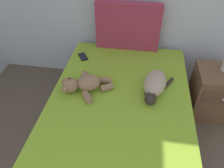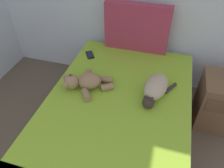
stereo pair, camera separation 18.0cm
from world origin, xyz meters
name	(u,v)px [view 2 (the right image)]	position (x,y,z in m)	size (l,w,h in m)	color
bed	(115,126)	(1.72, 2.90, 0.25)	(1.26, 1.99, 0.51)	brown
patterned_cushion	(137,28)	(1.70, 3.83, 0.77)	(0.69, 0.10, 0.52)	#A5334C
cat	(155,88)	(2.01, 3.14, 0.58)	(0.31, 0.42, 0.15)	tan
teddy_bear	(85,81)	(1.39, 3.06, 0.58)	(0.47, 0.39, 0.15)	#937051
cell_phone	(90,55)	(1.25, 3.56, 0.52)	(0.14, 0.16, 0.01)	black
nightstand	(221,102)	(2.67, 3.48, 0.27)	(0.44, 0.45, 0.54)	brown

